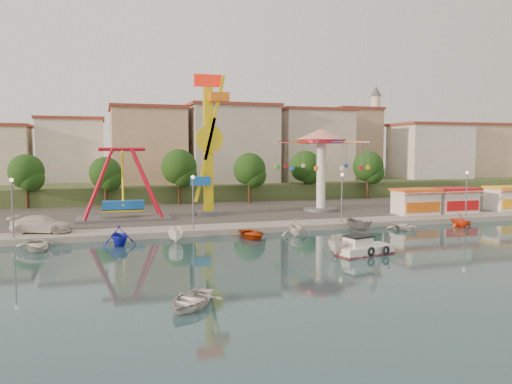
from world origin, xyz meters
name	(u,v)px	position (x,y,z in m)	size (l,w,h in m)	color
ground	(325,257)	(0.00, 0.00, 0.00)	(200.00, 200.00, 0.00)	#15333C
quay_deck	(190,191)	(0.00, 62.00, 0.30)	(200.00, 100.00, 0.60)	#9E998E
asphalt_pad	(230,207)	(0.00, 30.00, 0.60)	(90.00, 28.00, 0.01)	#4C4944
hill_terrace	(186,183)	(0.00, 67.00, 1.50)	(200.00, 60.00, 3.00)	#384C26
pirate_ship_ride	(123,185)	(-14.25, 22.15, 4.39)	(10.00, 5.00, 8.00)	#59595E
kamikaze_tower	(210,148)	(-4.25, 22.96, 8.60)	(3.84, 3.10, 16.50)	#59595E
wave_swinger	(321,151)	(10.07, 22.92, 8.20)	(11.60, 11.60, 10.40)	#59595E
booth_left	(416,201)	(19.61, 16.49, 2.16)	(5.40, 3.78, 3.08)	white
booth_mid	(455,200)	(25.20, 16.49, 2.16)	(5.40, 3.78, 3.08)	white
booth_right	(508,198)	(33.38, 16.49, 2.16)	(5.40, 3.78, 3.08)	white
lamp_post_0	(13,210)	(-24.00, 13.00, 3.10)	(0.14, 0.14, 5.00)	#59595E
lamp_post_1	(193,204)	(-8.00, 13.00, 3.10)	(0.14, 0.14, 5.00)	#59595E
lamp_post_2	(342,199)	(8.00, 13.00, 3.10)	(0.14, 0.14, 5.00)	#59595E
lamp_post_3	(466,195)	(24.00, 13.00, 3.10)	(0.14, 0.14, 5.00)	#59595E
tree_0	(26,172)	(-26.00, 36.98, 5.47)	(4.60, 4.60, 7.19)	#382314
tree_1	(105,173)	(-16.00, 36.24, 5.20)	(4.35, 4.35, 6.80)	#382314
tree_2	(179,167)	(-6.00, 35.81, 5.92)	(5.02, 5.02, 7.85)	#382314
tree_3	(250,169)	(4.00, 34.36, 5.55)	(4.68, 4.68, 7.32)	#382314
tree_4	(305,166)	(14.00, 37.35, 5.75)	(4.86, 4.86, 7.60)	#382314
tree_5	(368,166)	(24.00, 35.54, 5.71)	(4.83, 4.83, 7.54)	#382314
building_1	(70,156)	(-21.33, 51.38, 7.32)	(12.33, 9.01, 8.63)	silver
building_2	(152,148)	(-8.19, 51.96, 8.62)	(11.95, 9.28, 11.23)	tan
building_3	(235,154)	(5.60, 48.80, 7.60)	(12.59, 10.50, 9.20)	beige
building_4	(300,154)	(19.07, 52.20, 7.62)	(10.75, 9.23, 9.24)	beige
building_5	(368,148)	(32.37, 50.33, 8.61)	(12.77, 10.96, 11.21)	tan
building_6	(426,146)	(44.15, 48.77, 9.18)	(8.23, 8.98, 12.36)	silver
building_7	(459,154)	(56.03, 53.70, 7.38)	(11.59, 10.93, 8.76)	beige
minaret	(375,129)	(36.00, 54.00, 12.55)	(2.80, 2.80, 18.00)	silver
cabin_motorboat	(364,249)	(3.38, 0.02, 0.45)	(5.09, 2.93, 1.69)	white
rowboat_a	(352,246)	(3.41, 1.97, 0.33)	(2.29, 3.20, 0.66)	silver
rowboat_b	(191,300)	(-12.05, -9.14, 0.40)	(2.73, 3.82, 0.79)	silver
skiff	(338,245)	(1.50, 0.77, 0.74)	(1.43, 3.81, 1.47)	silver
van	(41,224)	(-21.94, 15.10, 1.40)	(2.25, 5.52, 1.60)	silver
moored_boat_0	(37,245)	(-21.77, 9.80, 0.44)	(3.03, 4.24, 0.88)	silver
moored_boat_1	(119,235)	(-15.11, 9.80, 0.88)	(2.87, 3.32, 1.75)	#161DC2
moored_boat_2	(176,235)	(-10.15, 9.80, 0.69)	(1.34, 3.55, 1.37)	white
moored_boat_3	(252,234)	(-3.02, 9.80, 0.42)	(2.91, 4.07, 0.84)	#C03B0F
moored_boat_4	(296,227)	(1.46, 9.80, 0.84)	(2.75, 3.19, 1.68)	silver
moored_boat_5	(360,225)	(8.40, 9.80, 0.69)	(1.35, 3.58, 1.38)	#56565B
moored_boat_6	(404,226)	(13.60, 9.80, 0.37)	(2.55, 3.57, 0.74)	silver
moored_boat_7	(460,220)	(20.63, 9.80, 0.74)	(2.42, 2.81, 1.48)	#EC4014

